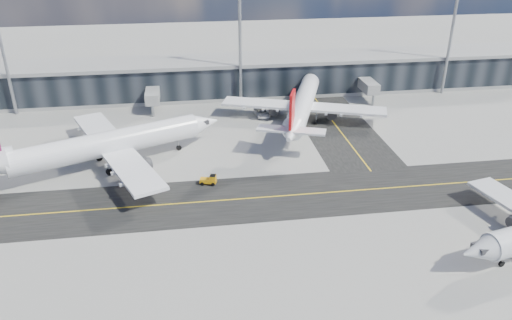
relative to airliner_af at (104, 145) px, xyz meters
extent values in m
plane|color=gray|center=(27.05, -18.26, -4.23)|extent=(300.00, 300.00, 0.00)
cube|color=black|center=(27.05, -14.26, -4.22)|extent=(180.00, 14.00, 0.02)
cube|color=black|center=(45.05, 16.74, -4.22)|extent=(14.00, 50.00, 0.02)
cube|color=yellow|center=(27.05, -14.26, -4.20)|extent=(180.00, 0.25, 0.01)
cube|color=yellow|center=(45.05, 16.74, -4.20)|extent=(0.25, 50.00, 0.01)
cube|color=black|center=(27.05, 36.74, -0.23)|extent=(150.00, 12.00, 8.00)
cube|color=gray|center=(27.05, 36.74, 4.17)|extent=(152.00, 13.00, 0.80)
cube|color=gray|center=(27.05, 36.74, -3.83)|extent=(150.00, 12.20, 0.80)
cube|color=gray|center=(7.05, 28.74, -0.73)|extent=(3.00, 10.00, 2.40)
cylinder|color=gray|center=(7.05, 23.74, -3.03)|extent=(0.60, 0.60, 2.40)
cube|color=gray|center=(57.05, 28.74, -0.73)|extent=(3.00, 10.00, 2.40)
cylinder|color=gray|center=(57.05, 23.74, -3.03)|extent=(0.60, 0.60, 2.40)
cylinder|color=gray|center=(-22.95, 29.74, 9.77)|extent=(0.70, 0.70, 28.00)
cylinder|color=gray|center=(27.05, 29.74, 9.77)|extent=(0.70, 0.70, 28.00)
cylinder|color=gray|center=(77.05, 29.74, 9.77)|extent=(0.70, 0.70, 28.00)
cylinder|color=white|center=(0.60, 0.25, 0.07)|extent=(31.42, 16.55, 4.31)
cone|color=white|center=(17.46, 7.38, 0.07)|extent=(6.63, 6.06, 4.31)
cube|color=white|center=(1.59, 0.67, -1.00)|extent=(19.22, 35.80, 0.54)
cylinder|color=#2D2D30|center=(0.07, 7.04, -2.19)|extent=(5.13, 4.04, 2.48)
cylinder|color=#2D2D30|center=(5.10, -4.86, -2.19)|extent=(5.13, 4.04, 2.48)
cube|color=silver|center=(0.07, 7.04, -1.33)|extent=(2.15, 1.24, 0.86)
cube|color=silver|center=(5.10, -4.86, -1.33)|extent=(2.15, 1.24, 0.86)
cube|color=#2D2D30|center=(16.96, 7.17, 0.50)|extent=(2.91, 3.02, 0.75)
cylinder|color=gray|center=(12.50, 5.29, -2.94)|extent=(0.34, 0.34, 2.15)
cylinder|color=black|center=(12.50, 5.29, -3.75)|extent=(1.04, 0.72, 0.97)
cylinder|color=black|center=(-1.65, 2.81, -3.64)|extent=(1.30, 0.96, 1.18)
cylinder|color=black|center=(0.87, -3.14, -3.64)|extent=(1.30, 0.96, 1.18)
cylinder|color=white|center=(38.56, 16.12, -0.16)|extent=(14.24, 30.08, 4.07)
cone|color=white|center=(44.46, 32.38, -0.16)|extent=(5.56, 6.17, 4.07)
cone|color=white|center=(32.49, -0.61, 0.45)|extent=(5.91, 7.13, 4.07)
cube|color=white|center=(38.91, 17.08, -1.18)|extent=(34.25, 16.58, 0.51)
cylinder|color=#2D2D30|center=(33.52, 20.12, -2.30)|extent=(3.66, 4.82, 2.34)
cylinder|color=#2D2D30|center=(45.00, 15.96, -2.30)|extent=(3.66, 4.82, 2.34)
cube|color=silver|center=(33.52, 20.12, -1.48)|extent=(1.08, 2.05, 0.81)
cube|color=silver|center=(45.00, 15.96, -1.48)|extent=(1.08, 2.05, 0.81)
cube|color=red|center=(32.66, -0.13, 4.72)|extent=(1.89, 4.17, 6.31)
cube|color=white|center=(32.49, -0.61, 1.06)|extent=(12.45, 6.84, 0.36)
cube|color=#2D2D30|center=(44.29, 31.91, 0.25)|extent=(2.80, 2.68, 0.71)
cylinder|color=gray|center=(42.73, 27.60, -3.01)|extent=(0.31, 0.31, 2.03)
cylinder|color=black|center=(42.73, 27.60, -3.77)|extent=(0.65, 0.98, 0.92)
cylinder|color=black|center=(35.35, 16.21, -3.67)|extent=(0.86, 1.23, 1.12)
cylinder|color=black|center=(41.09, 14.13, -3.67)|extent=(0.86, 1.23, 1.12)
cone|color=silver|center=(47.74, -36.32, -0.69)|extent=(5.09, 4.42, 3.54)
cube|color=#2D2D30|center=(48.18, -36.23, -0.34)|extent=(2.15, 2.29, 0.62)
cylinder|color=gray|center=(52.06, -35.35, -3.17)|extent=(0.25, 0.25, 1.77)
cylinder|color=black|center=(52.06, -35.35, -3.83)|extent=(0.85, 0.48, 0.80)
cube|color=orange|center=(17.15, -8.75, -3.57)|extent=(2.88, 1.87, 0.62)
cube|color=orange|center=(17.92, -8.95, -2.99)|extent=(1.23, 1.36, 0.80)
cube|color=black|center=(17.92, -8.95, -2.68)|extent=(1.14, 1.29, 0.22)
cylinder|color=black|center=(18.15, -8.42, -3.92)|extent=(0.66, 0.37, 0.62)
cylinder|color=black|center=(17.85, -9.53, -3.92)|extent=(0.66, 0.37, 0.62)
cylinder|color=black|center=(16.44, -7.96, -3.92)|extent=(0.66, 0.37, 0.62)
cylinder|color=black|center=(16.14, -9.08, -3.92)|extent=(0.66, 0.37, 0.62)
imported|color=white|center=(30.57, 20.42, -3.45)|extent=(3.14, 5.86, 1.56)
camera|label=1|loc=(14.54, -80.49, 35.02)|focal=35.00mm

